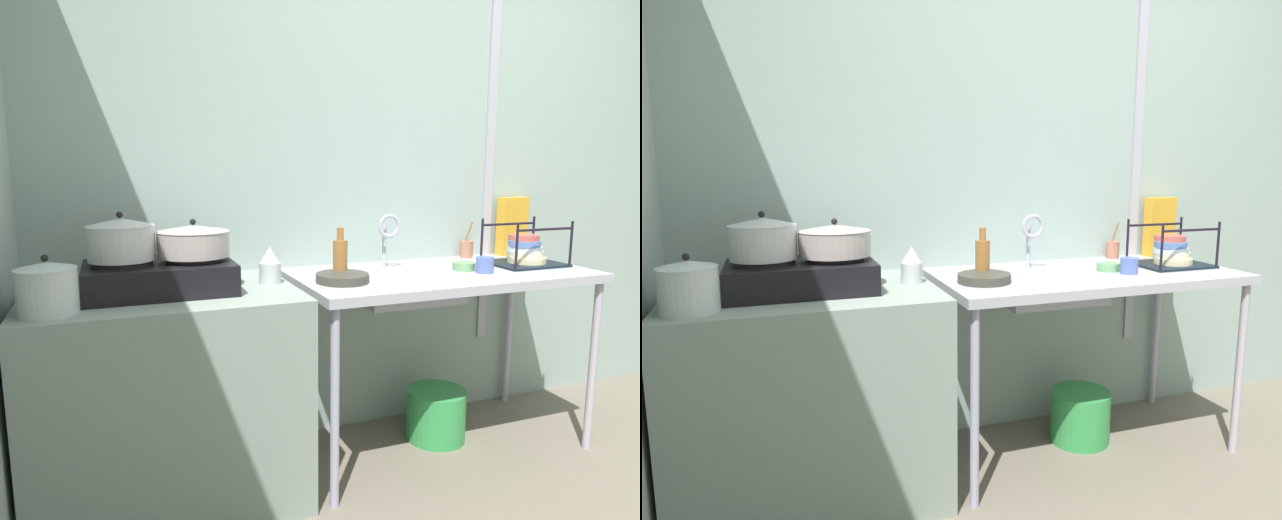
{
  "view_description": "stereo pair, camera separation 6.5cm",
  "coord_description": "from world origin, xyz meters",
  "views": [
    {
      "loc": [
        -1.52,
        -0.99,
        1.33
      ],
      "look_at": [
        -0.71,
        1.17,
        0.94
      ],
      "focal_mm": 31.32,
      "sensor_mm": 36.0,
      "label": 1
    },
    {
      "loc": [
        -1.46,
        -1.01,
        1.33
      ],
      "look_at": [
        -0.71,
        1.17,
        0.94
      ],
      "focal_mm": 31.32,
      "sensor_mm": 36.0,
      "label": 2
    }
  ],
  "objects": [
    {
      "name": "pot_on_right_burner",
      "position": [
        -1.23,
        1.17,
        1.05
      ],
      "size": [
        0.28,
        0.28,
        0.15
      ],
      "color": "#A59593",
      "rests_on": "stove"
    },
    {
      "name": "cereal_box",
      "position": [
        0.51,
        1.46,
        1.01
      ],
      "size": [
        0.18,
        0.08,
        0.31
      ],
      "primitive_type": "cube",
      "rotation": [
        0.0,
        0.0,
        0.11
      ],
      "color": "gold",
      "rests_on": "counter_sink"
    },
    {
      "name": "wall_back",
      "position": [
        0.0,
        1.56,
        1.29
      ],
      "size": [
        4.56,
        0.1,
        2.59
      ],
      "primitive_type": "cube",
      "color": "#90A39B",
      "rests_on": "ground"
    },
    {
      "name": "pot_beside_stove",
      "position": [
        -1.73,
        0.98,
        0.94
      ],
      "size": [
        0.19,
        0.19,
        0.2
      ],
      "color": "silver",
      "rests_on": "counter_concrete"
    },
    {
      "name": "frying_pan",
      "position": [
        -0.63,
        1.1,
        0.87
      ],
      "size": [
        0.22,
        0.22,
        0.04
      ],
      "primitive_type": "cylinder",
      "color": "#393830",
      "rests_on": "counter_sink"
    },
    {
      "name": "percolator",
      "position": [
        -0.92,
        1.19,
        0.93
      ],
      "size": [
        0.09,
        0.09,
        0.15
      ],
      "color": "#BBBBC4",
      "rests_on": "counter_concrete"
    },
    {
      "name": "dish_rack",
      "position": [
        0.36,
        1.17,
        0.92
      ],
      "size": [
        0.34,
        0.28,
        0.22
      ],
      "color": "black",
      "rests_on": "counter_sink"
    },
    {
      "name": "cup_by_rack",
      "position": [
        0.05,
        1.06,
        0.89
      ],
      "size": [
        0.08,
        0.08,
        0.07
      ],
      "primitive_type": "cylinder",
      "color": "#4F65AA",
      "rests_on": "counter_sink"
    },
    {
      "name": "faucet",
      "position": [
        -0.32,
        1.31,
        1.03
      ],
      "size": [
        0.11,
        0.07,
        0.26
      ],
      "color": "#A9A6B4",
      "rests_on": "counter_sink"
    },
    {
      "name": "bottle_by_sink",
      "position": [
        -0.61,
        1.19,
        0.94
      ],
      "size": [
        0.06,
        0.06,
        0.22
      ],
      "color": "#98612F",
      "rests_on": "counter_sink"
    },
    {
      "name": "small_bowl_on_drainboard",
      "position": [
        -0.0,
        1.16,
        0.87
      ],
      "size": [
        0.1,
        0.1,
        0.04
      ],
      "primitive_type": "cylinder",
      "color": "#639963",
      "rests_on": "counter_sink"
    },
    {
      "name": "wall_metal_strip",
      "position": [
        0.38,
        1.5,
        1.42
      ],
      "size": [
        0.05,
        0.01,
        2.07
      ],
      "primitive_type": "cube",
      "color": "#A9A6B4"
    },
    {
      "name": "counter_concrete",
      "position": [
        -1.35,
        1.17,
        0.43
      ],
      "size": [
        1.02,
        0.67,
        0.85
      ],
      "primitive_type": "cube",
      "color": "gray",
      "rests_on": "ground"
    },
    {
      "name": "sink_basin",
      "position": [
        -0.3,
        1.16,
        0.79
      ],
      "size": [
        0.46,
        0.31,
        0.12
      ],
      "primitive_type": "cube",
      "color": "#A9A6B4",
      "rests_on": "counter_sink"
    },
    {
      "name": "counter_sink",
      "position": [
        -0.11,
        1.17,
        0.79
      ],
      "size": [
        1.38,
        0.67,
        0.85
      ],
      "color": "#A9A6B4",
      "rests_on": "ground"
    },
    {
      "name": "utensil_jar",
      "position": [
        0.22,
        1.45,
        0.9
      ],
      "size": [
        0.07,
        0.07,
        0.19
      ],
      "color": "#A4674F",
      "rests_on": "counter_sink"
    },
    {
      "name": "pot_on_left_burner",
      "position": [
        -1.49,
        1.17,
        1.07
      ],
      "size": [
        0.25,
        0.25,
        0.18
      ],
      "color": "silver",
      "rests_on": "stove"
    },
    {
      "name": "stove",
      "position": [
        -1.36,
        1.17,
        0.92
      ],
      "size": [
        0.55,
        0.36,
        0.13
      ],
      "color": "black",
      "rests_on": "counter_concrete"
    },
    {
      "name": "bucket_on_floor",
      "position": [
        -0.08,
        1.22,
        0.12
      ],
      "size": [
        0.29,
        0.29,
        0.25
      ],
      "primitive_type": "cylinder",
      "color": "green",
      "rests_on": "ground"
    }
  ]
}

